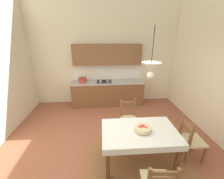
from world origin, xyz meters
TOP-DOWN VIEW (x-y plane):
  - ground_plane at (0.00, 0.00)m, footprint 5.80×6.00m
  - wall_back at (0.00, 2.76)m, footprint 5.80×0.12m
  - area_rug at (0.55, -0.41)m, footprint 2.10×1.60m
  - kitchen_cabinetry at (0.08, 2.43)m, footprint 2.61×0.63m
  - dining_table at (0.55, -0.31)m, footprint 1.46×0.92m
  - dining_chair_kitchen_side at (0.53, 0.59)m, footprint 0.44×0.44m
  - dining_chair_window_side at (1.65, -0.30)m, footprint 0.44×0.44m
  - fruit_bowl at (0.60, -0.34)m, footprint 0.30×0.30m
  - pendant_lamp at (0.65, -0.32)m, footprint 0.32×0.32m

SIDE VIEW (x-z plane):
  - ground_plane at x=0.00m, z-range -0.10..0.00m
  - area_rug at x=0.55m, z-range 0.00..0.01m
  - dining_chair_kitchen_side at x=0.53m, z-range -0.02..0.91m
  - dining_chair_window_side at x=1.65m, z-range -0.02..0.91m
  - dining_table at x=0.55m, z-range 0.25..1.00m
  - fruit_bowl at x=0.60m, z-range 0.75..0.87m
  - kitchen_cabinetry at x=0.08m, z-range -0.24..1.96m
  - pendant_lamp at x=0.65m, z-range 1.58..2.38m
  - wall_back at x=0.00m, z-range 0.00..4.00m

